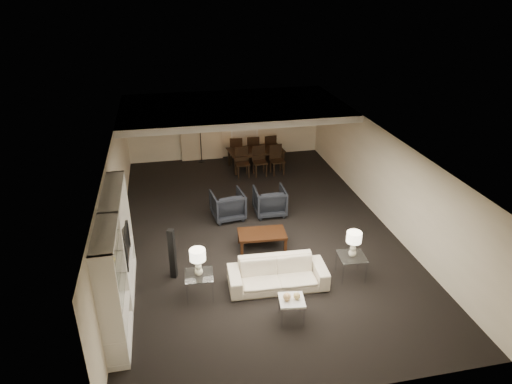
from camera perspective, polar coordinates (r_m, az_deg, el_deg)
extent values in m
plane|color=black|center=(12.33, 0.00, -4.61)|extent=(11.00, 11.00, 0.00)
cube|color=silver|center=(11.28, 0.00, 6.43)|extent=(7.00, 11.00, 0.02)
cube|color=beige|center=(16.82, -3.86, 8.42)|extent=(7.00, 0.02, 2.50)
cube|color=beige|center=(7.32, 9.23, -17.44)|extent=(7.00, 0.02, 2.50)
cube|color=beige|center=(11.62, -17.15, -0.85)|extent=(0.02, 11.00, 2.50)
cube|color=beige|center=(12.86, 15.46, 1.98)|extent=(0.02, 11.00, 2.50)
cube|color=silver|center=(14.60, -2.85, 10.47)|extent=(7.00, 4.00, 0.20)
cube|color=beige|center=(16.67, -6.91, 7.95)|extent=(1.50, 0.12, 2.40)
cube|color=silver|center=(16.96, -1.46, 7.91)|extent=(0.90, 0.05, 2.10)
cube|color=#142D38|center=(17.10, 3.21, 9.77)|extent=(0.95, 0.04, 0.65)
cylinder|color=#D8591E|center=(14.78, -1.64, 8.75)|extent=(0.52, 0.52, 0.24)
imported|color=beige|center=(10.08, 2.73, -10.20)|extent=(2.18, 0.93, 0.63)
imported|color=black|center=(12.71, -3.55, -1.64)|extent=(0.95, 0.98, 0.80)
imported|color=black|center=(12.91, 1.72, -1.15)|extent=(0.86, 0.89, 0.80)
sphere|color=#E8BA7B|center=(9.06, 3.88, -12.94)|extent=(0.16, 0.16, 0.16)
sphere|color=#DBBD74|center=(9.12, 5.13, -12.81)|extent=(0.14, 0.14, 0.14)
imported|color=black|center=(10.02, -16.47, -6.47)|extent=(1.08, 0.14, 0.62)
imported|color=#2533A2|center=(8.60, -17.38, -11.81)|extent=(0.17, 0.17, 0.18)
imported|color=gold|center=(8.56, -17.67, -8.02)|extent=(0.16, 0.16, 0.16)
cube|color=black|center=(10.35, -10.41, -7.60)|extent=(0.17, 0.17, 1.23)
imported|color=black|center=(16.03, 0.01, 4.13)|extent=(2.00, 1.24, 0.67)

